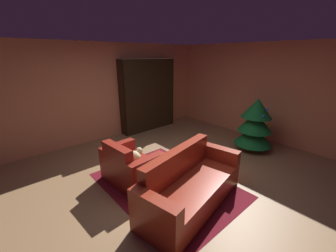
# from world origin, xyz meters

# --- Properties ---
(ground_plane) EXTENTS (7.86, 7.86, 0.00)m
(ground_plane) POSITION_xyz_m (0.00, 0.00, 0.00)
(ground_plane) COLOR #936D47
(wall_back) EXTENTS (5.68, 0.06, 2.56)m
(wall_back) POSITION_xyz_m (0.00, 3.30, 1.28)
(wall_back) COLOR tan
(wall_back) RESTS_ON ground
(wall_left) EXTENTS (0.06, 6.67, 2.56)m
(wall_left) POSITION_xyz_m (-2.81, 0.00, 1.28)
(wall_left) COLOR tan
(wall_left) RESTS_ON ground
(area_rug) EXTENTS (2.57, 1.85, 0.01)m
(area_rug) POSITION_xyz_m (0.11, -0.22, 0.00)
(area_rug) COLOR maroon
(area_rug) RESTS_ON ground
(bookshelf_unit) EXTENTS (0.33, 1.80, 2.13)m
(bookshelf_unit) POSITION_xyz_m (-2.57, 1.49, 1.05)
(bookshelf_unit) COLOR black
(bookshelf_unit) RESTS_ON ground
(armchair_red) EXTENTS (1.09, 0.81, 0.81)m
(armchair_red) POSITION_xyz_m (-0.42, -0.63, 0.29)
(armchair_red) COLOR maroon
(armchair_red) RESTS_ON ground
(couch_red) EXTENTS (1.11, 2.07, 0.87)m
(couch_red) POSITION_xyz_m (0.71, -0.24, 0.30)
(couch_red) COLOR maroon
(couch_red) RESTS_ON ground
(coffee_table) EXTENTS (0.74, 0.74, 0.42)m
(coffee_table) POSITION_xyz_m (0.11, -0.23, 0.38)
(coffee_table) COLOR black
(coffee_table) RESTS_ON ground
(book_stack_on_table) EXTENTS (0.21, 0.17, 0.14)m
(book_stack_on_table) POSITION_xyz_m (0.07, -0.24, 0.49)
(book_stack_on_table) COLOR #A59389
(book_stack_on_table) RESTS_ON coffee_table
(bottle_on_table) EXTENTS (0.06, 0.06, 0.25)m
(bottle_on_table) POSITION_xyz_m (0.32, -0.21, 0.52)
(bottle_on_table) COLOR #1B4F2D
(bottle_on_table) RESTS_ON coffee_table
(decorated_tree) EXTENTS (0.89, 0.89, 1.29)m
(decorated_tree) POSITION_xyz_m (0.37, 2.39, 0.66)
(decorated_tree) COLOR brown
(decorated_tree) RESTS_ON ground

